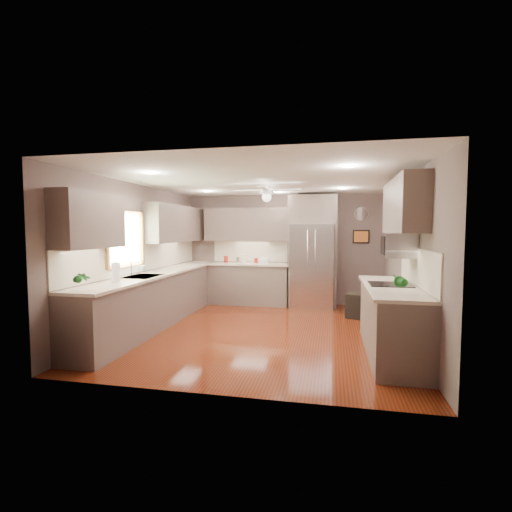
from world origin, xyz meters
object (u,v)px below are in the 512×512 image
(potted_plant_left, at_px, (79,278))
(canister_d, at_px, (256,261))
(soap_bottle, at_px, (143,268))
(paper_towel, at_px, (116,272))
(canister_c, at_px, (243,259))
(microwave, at_px, (398,245))
(canister_b, at_px, (238,260))
(canister_a, at_px, (226,259))
(potted_plant_right, at_px, (399,281))
(refrigerator, at_px, (312,253))
(stool, at_px, (359,305))
(bowl, at_px, (265,262))

(potted_plant_left, bearing_deg, canister_d, 71.90)
(soap_bottle, height_order, paper_towel, paper_towel)
(soap_bottle, bearing_deg, canister_c, 63.91)
(microwave, distance_m, paper_towel, 4.07)
(canister_b, relative_size, canister_c, 0.65)
(potted_plant_left, bearing_deg, microwave, 20.14)
(potted_plant_left, bearing_deg, canister_b, 77.35)
(canister_a, relative_size, potted_plant_right, 0.50)
(canister_c, height_order, canister_d, canister_c)
(canister_b, xyz_separation_m, refrigerator, (1.71, -0.07, 0.18))
(stool, bearing_deg, canister_d, 157.33)
(canister_c, xyz_separation_m, stool, (2.52, -0.96, -0.79))
(canister_a, xyz_separation_m, potted_plant_left, (-0.67, -4.21, 0.08))
(canister_a, distance_m, canister_c, 0.41)
(potted_plant_right, height_order, paper_towel, potted_plant_right)
(bowl, relative_size, paper_towel, 0.76)
(canister_d, xyz_separation_m, refrigerator, (1.28, -0.06, 0.19))
(microwave, relative_size, stool, 1.03)
(canister_d, bearing_deg, potted_plant_right, -55.95)
(canister_a, relative_size, microwave, 0.28)
(canister_c, height_order, stool, canister_c)
(potted_plant_right, bearing_deg, refrigerator, 108.39)
(canister_d, relative_size, bowl, 0.53)
(canister_b, bearing_deg, stool, -19.52)
(potted_plant_left, relative_size, microwave, 0.58)
(potted_plant_right, bearing_deg, stool, 95.32)
(canister_a, height_order, refrigerator, refrigerator)
(canister_c, bearing_deg, potted_plant_right, -53.10)
(potted_plant_left, bearing_deg, soap_bottle, 93.72)
(canister_b, distance_m, soap_bottle, 2.65)
(potted_plant_left, bearing_deg, bowl, 69.11)
(bowl, bearing_deg, refrigerator, -0.99)
(canister_b, height_order, canister_d, canister_b)
(potted_plant_right, bearing_deg, potted_plant_left, -171.66)
(stool, bearing_deg, canister_a, 162.69)
(potted_plant_right, xyz_separation_m, paper_towel, (-3.87, 0.25, -0.01))
(stool, height_order, paper_towel, paper_towel)
(microwave, height_order, paper_towel, microwave)
(potted_plant_right, bearing_deg, canister_a, 131.10)
(bowl, bearing_deg, paper_towel, -115.49)
(potted_plant_left, bearing_deg, canister_a, 80.90)
(paper_towel, bearing_deg, potted_plant_left, -89.34)
(canister_c, bearing_deg, refrigerator, -3.48)
(potted_plant_right, distance_m, stool, 2.88)
(soap_bottle, distance_m, microwave, 4.14)
(refrigerator, relative_size, paper_towel, 8.20)
(potted_plant_right, bearing_deg, canister_b, 128.33)
(canister_a, xyz_separation_m, microwave, (3.31, -2.75, 0.46))
(canister_c, distance_m, stool, 2.82)
(canister_a, xyz_separation_m, canister_c, (0.40, 0.05, 0.01))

